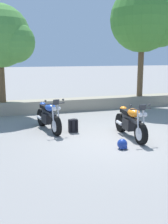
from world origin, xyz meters
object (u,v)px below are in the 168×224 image
object	(u,v)px
motorcycle_blue_near_left	(49,117)
leafy_tree_mid_left	(146,21)
rider_backpack	(73,125)
motorcycle_orange_centre	(131,122)
leafy_tree_far_left	(2,38)
rider_helmet	(122,144)

from	to	relation	value
motorcycle_blue_near_left	leafy_tree_mid_left	distance (m)	7.07
rider_backpack	leafy_tree_mid_left	world-z (taller)	leafy_tree_mid_left
motorcycle_blue_near_left	motorcycle_orange_centre	distance (m)	2.79
leafy_tree_far_left	motorcycle_blue_near_left	bearing A→B (deg)	-67.14
rider_helmet	motorcycle_blue_near_left	bearing A→B (deg)	121.80
leafy_tree_mid_left	motorcycle_orange_centre	bearing A→B (deg)	-123.71
motorcycle_blue_near_left	rider_helmet	bearing A→B (deg)	-58.20
rider_helmet	leafy_tree_mid_left	world-z (taller)	leafy_tree_mid_left
rider_helmet	leafy_tree_far_left	size ratio (longest dim) A/B	0.07
rider_helmet	leafy_tree_mid_left	xyz separation A→B (m)	(3.74, 5.44, 4.01)
motorcycle_blue_near_left	leafy_tree_far_left	bearing A→B (deg)	112.86
rider_helmet	leafy_tree_mid_left	bearing A→B (deg)	55.50
rider_backpack	leafy_tree_far_left	world-z (taller)	leafy_tree_far_left
rider_backpack	leafy_tree_mid_left	size ratio (longest dim) A/B	0.09
rider_backpack	rider_helmet	distance (m)	2.21
motorcycle_blue_near_left	rider_helmet	xyz separation A→B (m)	(1.56, -2.52, -0.35)
rider_backpack	rider_helmet	xyz separation A→B (m)	(0.84, -2.04, -0.11)
leafy_tree_mid_left	rider_helmet	bearing A→B (deg)	-124.50
leafy_tree_mid_left	motorcycle_blue_near_left	bearing A→B (deg)	-151.19
rider_backpack	leafy_tree_mid_left	bearing A→B (deg)	36.63
leafy_tree_far_left	leafy_tree_mid_left	size ratio (longest dim) A/B	0.78
motorcycle_orange_centre	leafy_tree_mid_left	world-z (taller)	leafy_tree_mid_left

